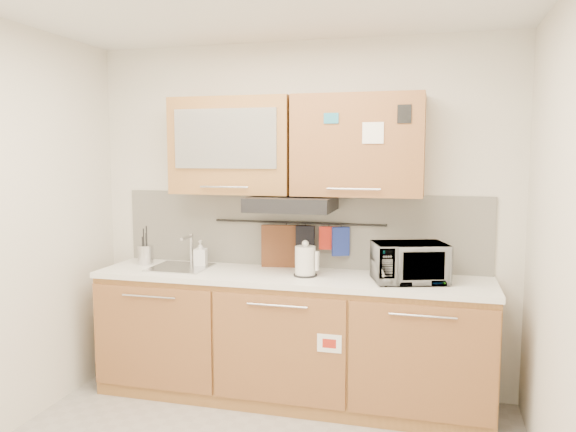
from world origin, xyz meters
The scene contains 17 objects.
wall_back centered at (0.00, 1.50, 1.30)m, with size 3.20×3.20×0.00m, color silver.
base_cabinet centered at (0.00, 1.19, 0.41)m, with size 2.80×0.64×0.88m.
countertop centered at (0.00, 1.19, 0.90)m, with size 2.82×0.62×0.04m, color white.
backsplash centered at (0.00, 1.49, 1.20)m, with size 2.80×0.02×0.56m, color silver.
upper_cabinets centered at (0.00, 1.32, 1.83)m, with size 1.82×0.37×0.70m.
range_hood centered at (0.00, 1.25, 1.42)m, with size 0.60×0.46×0.10m, color black.
sink centered at (-0.85, 1.21, 0.92)m, with size 0.42×0.40×0.26m.
utensil_rail centered at (0.00, 1.45, 1.26)m, with size 0.02×0.02×1.30m, color black.
utensil_crock centered at (-1.17, 1.26, 1.00)m, with size 0.13×0.13×0.30m.
kettle centered at (0.12, 1.17, 1.02)m, with size 0.19×0.17×0.25m.
toaster centered at (0.86, 1.22, 1.01)m, with size 0.28×0.23×0.18m.
microwave centered at (0.83, 1.17, 1.05)m, with size 0.47×0.32×0.26m, color #999999.
soap_bottle centered at (-0.73, 1.30, 1.02)m, with size 0.09×0.09×0.20m, color #999999.
cutting_board centered at (-0.09, 1.44, 1.01)m, with size 0.37×0.03×0.46m, color brown.
oven_mitt centered at (0.32, 1.44, 1.13)m, with size 0.13×0.03×0.21m, color navy.
dark_pouch centered at (0.06, 1.44, 1.13)m, with size 0.14×0.04×0.22m, color black.
pot_holder centered at (0.23, 1.44, 1.16)m, with size 0.14×0.02×0.17m, color red.
Camera 1 is at (0.99, -2.60, 1.77)m, focal length 35.00 mm.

